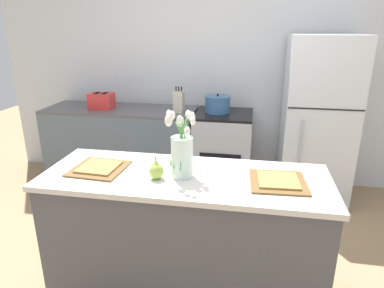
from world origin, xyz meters
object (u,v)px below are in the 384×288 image
toaster (101,101)px  cooking_pot (218,104)px  flower_vase (182,152)px  plate_setting_left (99,168)px  refrigerator (317,121)px  stove_range (223,152)px  pear_figurine (156,170)px  knife_block (179,101)px  plate_setting_right (278,181)px

toaster → cooking_pot: 1.29m
flower_vase → plate_setting_left: flower_vase is taller
refrigerator → flower_vase: refrigerator is taller
refrigerator → plate_setting_left: size_ratio=4.88×
flower_vase → cooking_pot: size_ratio=1.58×
flower_vase → cooking_pot: flower_vase is taller
stove_range → cooking_pot: cooking_pot is taller
refrigerator → pear_figurine: 2.08m
cooking_pot → toaster: bearing=-177.3°
knife_block → plate_setting_left: bearing=-96.8°
refrigerator → plate_setting_right: refrigerator is taller
flower_vase → knife_block: size_ratio=1.59×
flower_vase → pear_figurine: size_ratio=2.99×
refrigerator → stove_range: bearing=-180.0°
stove_range → cooking_pot: (-0.07, 0.03, 0.53)m
cooking_pot → knife_block: (-0.41, -0.06, 0.02)m
toaster → plate_setting_right: bearing=-40.9°
cooking_pot → knife_block: 0.41m
pear_figurine → plate_setting_right: (0.73, 0.07, -0.05)m
plate_setting_left → toaster: size_ratio=1.24×
plate_setting_left → knife_block: knife_block is taller
stove_range → pear_figurine: (-0.26, -1.69, 0.49)m
flower_vase → plate_setting_left: (-0.55, 0.01, -0.15)m
refrigerator → plate_setting_left: refrigerator is taller
pear_figurine → toaster: 1.99m
knife_block → plate_setting_right: bearing=-59.1°
pear_figurine → plate_setting_left: size_ratio=0.42×
toaster → knife_block: knife_block is taller
pear_figurine → cooking_pot: (0.19, 1.72, 0.04)m
plate_setting_right → toaster: toaster is taller
pear_figurine → cooking_pot: cooking_pot is taller
flower_vase → stove_range: bearing=86.0°
pear_figurine → cooking_pot: size_ratio=0.53×
plate_setting_right → toaster: bearing=139.1°
pear_figurine → toaster: bearing=123.5°
flower_vase → toaster: flower_vase is taller
stove_range → toaster: (-1.36, -0.03, 0.53)m
stove_range → pear_figurine: bearing=-98.7°
stove_range → plate_setting_right: size_ratio=2.57×
pear_figurine → knife_block: (-0.22, 1.66, 0.06)m
refrigerator → toaster: bearing=-179.3°
flower_vase → cooking_pot: bearing=88.6°
flower_vase → toaster: size_ratio=1.54×
stove_range → plate_setting_left: plate_setting_left is taller
plate_setting_left → plate_setting_right: size_ratio=1.00×
pear_figurine → plate_setting_right: bearing=5.8°
refrigerator → flower_vase: bearing=-123.3°
cooking_pot → knife_block: bearing=-171.8°
toaster → cooking_pot: (1.28, 0.06, 0.00)m
toaster → stove_range: bearing=1.2°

